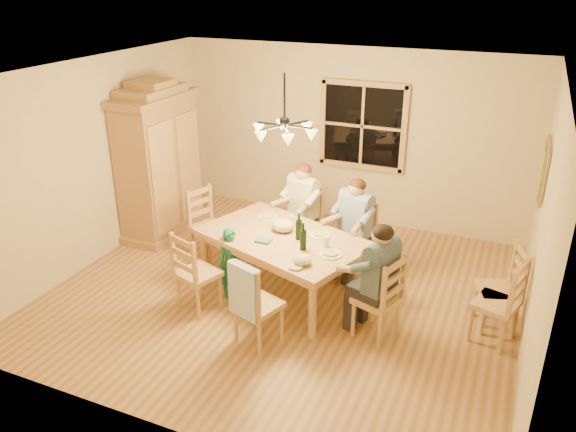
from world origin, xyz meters
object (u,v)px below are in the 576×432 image
at_px(child, 232,263).
at_px(chair_end_left, 210,237).
at_px(chair_spare_back, 496,302).
at_px(wine_bottle_b, 303,236).
at_px(dining_table, 283,244).
at_px(adult_plaid_man, 355,216).
at_px(wine_bottle_a, 299,226).
at_px(armoire, 159,165).
at_px(chandelier, 285,130).
at_px(adult_slate_man, 379,268).
at_px(chair_far_right, 353,253).
at_px(adult_woman, 302,198).
at_px(chair_far_left, 302,234).
at_px(chair_near_left, 199,285).
at_px(chair_near_right, 259,317).
at_px(chair_end_right, 376,311).
at_px(chair_spare_front, 494,316).

bearing_deg(child, chair_end_left, 90.68).
bearing_deg(chair_spare_back, wine_bottle_b, 83.03).
distance_m(dining_table, adult_plaid_man, 1.02).
xyz_separation_m(wine_bottle_a, chair_spare_back, (2.28, 0.24, -0.62)).
bearing_deg(armoire, chair_end_left, -23.40).
bearing_deg(chandelier, adult_slate_man, -18.65).
xyz_separation_m(chair_far_right, wine_bottle_a, (-0.46, -0.75, 0.62)).
distance_m(armoire, adult_slate_man, 3.94).
relative_size(wine_bottle_a, child, 0.37).
xyz_separation_m(chair_end_left, adult_woman, (1.13, 0.60, 0.54)).
bearing_deg(chair_end_left, dining_table, 90.00).
height_order(chair_far_left, adult_plaid_man, adult_plaid_man).
distance_m(child, chair_spare_back, 3.07).
bearing_deg(dining_table, chandelier, -23.85).
xyz_separation_m(chair_far_right, wine_bottle_b, (-0.31, -0.98, 0.62)).
distance_m(chair_near_left, chair_near_right, 0.98).
xyz_separation_m(chair_near_right, chair_end_right, (1.13, 0.60, 0.00)).
relative_size(chair_end_right, adult_plaid_man, 1.13).
relative_size(dining_table, chair_end_left, 2.28).
bearing_deg(adult_woman, adult_slate_man, 153.43).
distance_m(adult_woman, chair_spare_front, 2.90).
bearing_deg(chair_end_left, chair_end_right, 90.00).
bearing_deg(adult_woman, chair_near_right, 117.90).
bearing_deg(armoire, wine_bottle_b, -22.57).
bearing_deg(chair_spare_front, chair_far_right, 83.20).
height_order(adult_slate_man, wine_bottle_a, adult_slate_man).
xyz_separation_m(chandelier, armoire, (-2.42, 0.93, -1.02)).
bearing_deg(adult_plaid_man, armoire, 15.82).
xyz_separation_m(chandelier, adult_plaid_man, (0.63, 0.77, -1.24)).
distance_m(chair_far_left, adult_plaid_man, 1.03).
xyz_separation_m(chair_far_right, chair_end_right, (0.63, -1.20, 0.00)).
xyz_separation_m(dining_table, child, (-0.53, -0.34, -0.21)).
xyz_separation_m(dining_table, adult_slate_man, (1.30, -0.44, 0.18)).
relative_size(chair_end_right, child, 1.10).
distance_m(chair_near_right, chair_end_right, 1.28).
distance_m(adult_woman, adult_plaid_man, 0.88).
relative_size(chair_far_left, chair_spare_back, 1.00).
xyz_separation_m(chandelier, wine_bottle_a, (0.17, 0.02, -1.15)).
bearing_deg(adult_woman, adult_plaid_man, 180.00).
relative_size(chair_near_left, adult_slate_man, 1.13).
height_order(chandelier, armoire, chandelier).
bearing_deg(child, chair_spare_front, -37.98).
bearing_deg(wine_bottle_a, dining_table, -177.83).
height_order(chair_near_right, chair_end_right, same).
bearing_deg(chair_end_left, chair_spare_back, 105.91).
bearing_deg(chair_near_left, adult_woman, 90.00).
bearing_deg(chandelier, chair_far_right, 50.58).
relative_size(chair_far_right, adult_plaid_man, 1.13).
xyz_separation_m(chandelier, adult_woman, (-0.20, 1.05, -1.24)).
height_order(chair_near_right, chair_spare_front, same).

